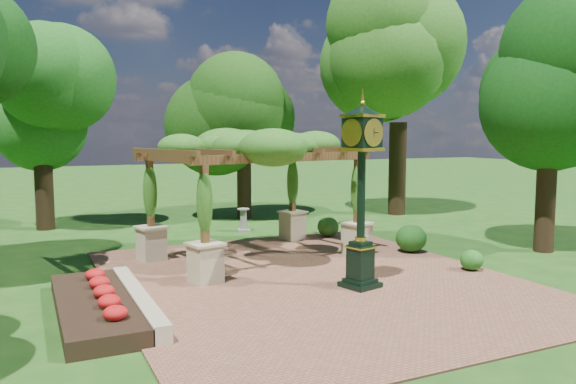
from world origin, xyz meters
name	(u,v)px	position (x,y,z in m)	size (l,w,h in m)	color
ground	(331,290)	(0.00, 0.00, 0.00)	(120.00, 120.00, 0.00)	#1E4714
brick_plaza	(312,280)	(0.00, 1.00, 0.02)	(10.00, 12.00, 0.04)	brown
border_wall	(138,300)	(-4.60, 0.50, 0.20)	(0.35, 5.00, 0.40)	#C6B793
flower_bed	(95,306)	(-5.50, 0.50, 0.18)	(1.50, 5.00, 0.36)	red
pedestal_clock	(362,178)	(0.72, -0.18, 2.75)	(1.11, 1.11, 4.60)	black
pergola	(256,153)	(-0.33, 4.08, 3.26)	(7.02, 5.23, 3.97)	beige
sundial	(243,221)	(1.04, 8.82, 0.40)	(0.59, 0.59, 0.91)	gray
shrub_front	(472,260)	(4.48, -0.05, 0.33)	(0.64, 0.64, 0.58)	#21631C
shrub_mid	(411,238)	(4.47, 2.66, 0.48)	(0.99, 0.99, 0.89)	#1A4D15
shrub_back	(328,227)	(3.41, 6.23, 0.40)	(0.80, 0.80, 0.72)	#245618
tree_west_far	(40,100)	(-6.03, 12.64, 5.18)	(4.17, 4.17, 7.57)	black
tree_north	(244,118)	(2.32, 12.08, 4.56)	(4.16, 4.16, 6.64)	#352015
tree_east_far	(400,49)	(9.38, 10.13, 7.77)	(5.76, 5.76, 11.31)	black
tree_east_near	(551,88)	(8.57, 1.02, 5.29)	(4.24, 4.24, 7.70)	#352115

